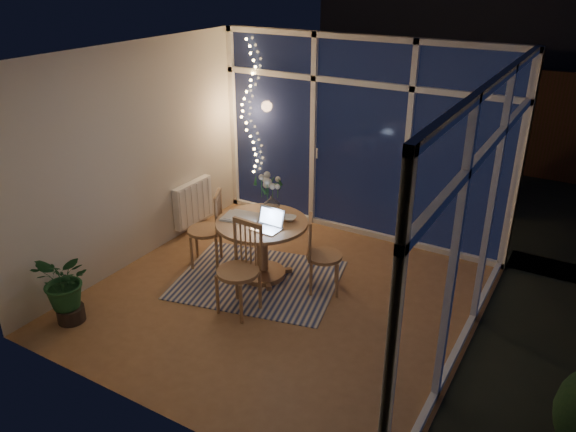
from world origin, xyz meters
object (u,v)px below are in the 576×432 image
object	(u,v)px
chair_front	(238,270)
chair_right	(324,254)
flower_vase	(272,203)
dining_table	(262,249)
potted_plant	(66,289)
laptop	(266,220)
chair_left	(205,229)

from	to	relation	value
chair_front	chair_right	bearing A→B (deg)	59.64
chair_right	flower_vase	xyz separation A→B (m)	(-0.80, 0.20, 0.37)
dining_table	potted_plant	bearing A→B (deg)	-124.85
chair_right	chair_front	distance (m)	1.01
dining_table	chair_right	distance (m)	0.76
dining_table	chair_right	world-z (taller)	chair_right
laptop	potted_plant	bearing A→B (deg)	-128.10
chair_right	potted_plant	xyz separation A→B (m)	(-1.97, -1.86, -0.07)
chair_right	chair_front	size ratio (longest dim) A/B	0.90
flower_vase	potted_plant	bearing A→B (deg)	-119.58
chair_left	chair_right	world-z (taller)	chair_left
laptop	flower_vase	distance (m)	0.51
chair_left	laptop	distance (m)	0.97
dining_table	laptop	world-z (taller)	laptop
chair_front	flower_vase	bearing A→B (deg)	106.61
flower_vase	chair_front	bearing A→B (deg)	-77.53
potted_plant	laptop	bearing A→B (deg)	49.26
chair_right	chair_front	world-z (taller)	chair_front
chair_right	chair_left	bearing A→B (deg)	69.91
dining_table	chair_right	xyz separation A→B (m)	(0.75, 0.10, 0.09)
chair_left	laptop	size ratio (longest dim) A/B	2.96
chair_front	flower_vase	world-z (taller)	chair_front
chair_left	laptop	bearing A→B (deg)	58.30
chair_left	potted_plant	size ratio (longest dim) A/B	1.26
dining_table	chair_left	world-z (taller)	chair_left
dining_table	chair_left	bearing A→B (deg)	-173.10
chair_right	potted_plant	bearing A→B (deg)	105.88
chair_front	potted_plant	size ratio (longest dim) A/B	1.32
chair_left	potted_plant	bearing A→B (deg)	-43.28
dining_table	chair_right	bearing A→B (deg)	7.71
chair_front	laptop	xyz separation A→B (m)	(-0.02, 0.58, 0.33)
chair_left	chair_right	bearing A→B (deg)	69.78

